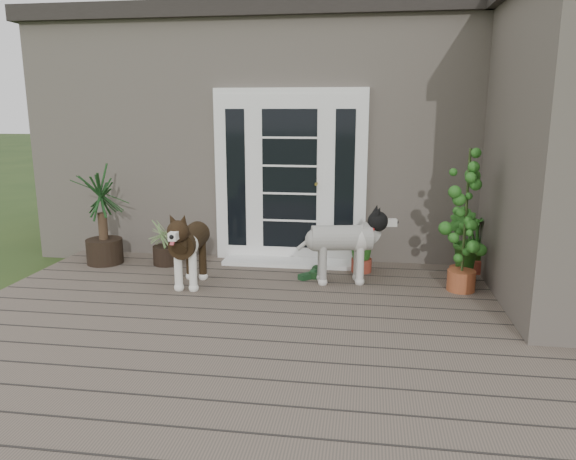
# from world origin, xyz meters

# --- Properties ---
(deck) EXTENTS (6.20, 4.60, 0.12)m
(deck) POSITION_xyz_m (0.00, 0.40, 0.06)
(deck) COLOR #6B5B4C
(deck) RESTS_ON ground
(house_main) EXTENTS (7.40, 4.00, 3.10)m
(house_main) POSITION_xyz_m (0.00, 4.65, 1.55)
(house_main) COLOR #665E54
(house_main) RESTS_ON ground
(roof_main) EXTENTS (7.60, 4.20, 0.20)m
(roof_main) POSITION_xyz_m (0.00, 4.65, 3.20)
(roof_main) COLOR #2D2826
(roof_main) RESTS_ON house_main
(door_unit) EXTENTS (1.90, 0.14, 2.15)m
(door_unit) POSITION_xyz_m (-0.20, 2.60, 1.19)
(door_unit) COLOR white
(door_unit) RESTS_ON deck
(door_step) EXTENTS (1.60, 0.40, 0.05)m
(door_step) POSITION_xyz_m (-0.20, 2.40, 0.14)
(door_step) COLOR white
(door_step) RESTS_ON deck
(brindle_dog) EXTENTS (0.42, 0.91, 0.74)m
(brindle_dog) POSITION_xyz_m (-1.13, 1.42, 0.49)
(brindle_dog) COLOR #302111
(brindle_dog) RESTS_ON deck
(white_dog) EXTENTS (0.95, 0.55, 0.75)m
(white_dog) POSITION_xyz_m (0.50, 1.75, 0.49)
(white_dog) COLOR silver
(white_dog) RESTS_ON deck
(spider_plant) EXTENTS (0.75, 0.75, 0.62)m
(spider_plant) POSITION_xyz_m (-1.69, 2.17, 0.43)
(spider_plant) COLOR #87945B
(spider_plant) RESTS_ON deck
(yucca) EXTENTS (0.99, 0.99, 1.22)m
(yucca) POSITION_xyz_m (-2.48, 2.10, 0.73)
(yucca) COLOR #113311
(yucca) RESTS_ON deck
(herb_a) EXTENTS (0.60, 0.60, 0.54)m
(herb_a) POSITION_xyz_m (0.72, 2.20, 0.39)
(herb_a) COLOR #1D4D16
(herb_a) RESTS_ON deck
(herb_b) EXTENTS (0.56, 0.56, 0.59)m
(herb_b) POSITION_xyz_m (1.84, 2.00, 0.42)
(herb_b) COLOR #2B5B1A
(herb_b) RESTS_ON deck
(herb_c) EXTENTS (0.41, 0.41, 0.54)m
(herb_c) POSITION_xyz_m (2.06, 2.40, 0.39)
(herb_c) COLOR #1F5217
(herb_c) RESTS_ON deck
(sapling) EXTENTS (0.58, 0.58, 1.56)m
(sapling) POSITION_xyz_m (1.78, 1.66, 0.90)
(sapling) COLOR #2B5C1A
(sapling) RESTS_ON deck
(clog_left) EXTENTS (0.16, 0.31, 0.09)m
(clog_left) POSITION_xyz_m (0.19, 1.93, 0.17)
(clog_left) COLOR black
(clog_left) RESTS_ON deck
(clog_right) EXTENTS (0.28, 0.29, 0.08)m
(clog_right) POSITION_xyz_m (0.12, 1.83, 0.16)
(clog_right) COLOR #16391C
(clog_right) RESTS_ON deck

